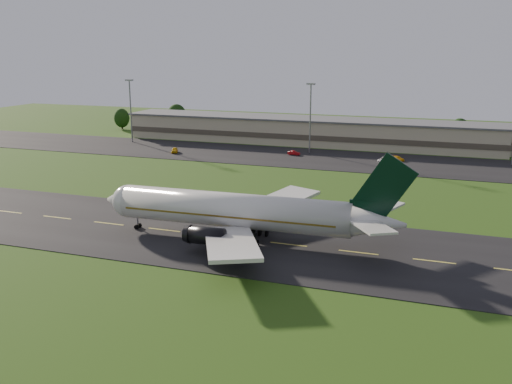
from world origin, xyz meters
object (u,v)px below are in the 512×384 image
(light_mast_west, at_px, (130,103))
(light_mast_centre, at_px, (310,110))
(service_vehicle_b, at_px, (294,153))
(terminal, at_px, (326,132))
(service_vehicle_c, at_px, (384,160))
(airliner, at_px, (239,212))
(service_vehicle_d, at_px, (398,158))
(service_vehicle_a, at_px, (175,150))

(light_mast_west, height_order, light_mast_centre, same)
(service_vehicle_b, bearing_deg, terminal, -9.15)
(service_vehicle_b, relative_size, service_vehicle_c, 0.71)
(light_mast_west, xyz_separation_m, service_vehicle_b, (56.70, -5.14, -12.04))
(light_mast_centre, height_order, service_vehicle_b, light_mast_centre)
(light_mast_centre, relative_size, service_vehicle_c, 3.99)
(airliner, xyz_separation_m, terminal, (-7.21, 96.15, -0.67))
(terminal, xyz_separation_m, light_mast_west, (-61.40, -16.18, 8.75))
(terminal, bearing_deg, light_mast_west, -165.24)
(light_mast_west, xyz_separation_m, service_vehicle_d, (85.85, -3.90, -12.02))
(service_vehicle_c, distance_m, service_vehicle_d, 4.76)
(airliner, xyz_separation_m, service_vehicle_a, (-46.16, 66.62, -3.82))
(service_vehicle_b, bearing_deg, service_vehicle_d, -84.27)
(service_vehicle_d, bearing_deg, service_vehicle_a, 133.63)
(airliner, distance_m, service_vehicle_d, 78.10)
(light_mast_west, distance_m, service_vehicle_b, 58.19)
(terminal, distance_m, light_mast_centre, 18.45)
(airliner, xyz_separation_m, light_mast_west, (-68.61, 79.97, 8.08))
(service_vehicle_d, bearing_deg, terminal, 85.76)
(airliner, bearing_deg, service_vehicle_d, 75.19)
(service_vehicle_c, bearing_deg, service_vehicle_b, -168.54)
(terminal, height_order, service_vehicle_d, terminal)
(light_mast_west, height_order, service_vehicle_d, light_mast_west)
(service_vehicle_a, distance_m, service_vehicle_b, 35.22)
(service_vehicle_d, bearing_deg, service_vehicle_c, 173.05)
(light_mast_centre, bearing_deg, airliner, -83.85)
(airliner, bearing_deg, service_vehicle_b, 97.01)
(light_mast_centre, relative_size, service_vehicle_d, 4.80)
(terminal, xyz_separation_m, light_mast_centre, (-1.40, -16.18, 8.75))
(service_vehicle_b, xyz_separation_m, service_vehicle_d, (29.16, 1.24, 0.02))
(airliner, height_order, service_vehicle_b, airliner)
(terminal, distance_m, service_vehicle_d, 31.81)
(service_vehicle_b, relative_size, service_vehicle_d, 0.85)
(service_vehicle_b, bearing_deg, service_vehicle_a, 106.76)
(airliner, distance_m, service_vehicle_b, 75.87)
(terminal, height_order, light_mast_west, light_mast_west)
(service_vehicle_a, relative_size, service_vehicle_d, 1.03)
(airliner, height_order, service_vehicle_d, airliner)
(airliner, height_order, service_vehicle_c, airliner)
(service_vehicle_d, bearing_deg, light_mast_west, 122.56)
(service_vehicle_a, xyz_separation_m, service_vehicle_d, (63.41, 9.44, -0.13))
(service_vehicle_c, bearing_deg, light_mast_west, -168.65)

